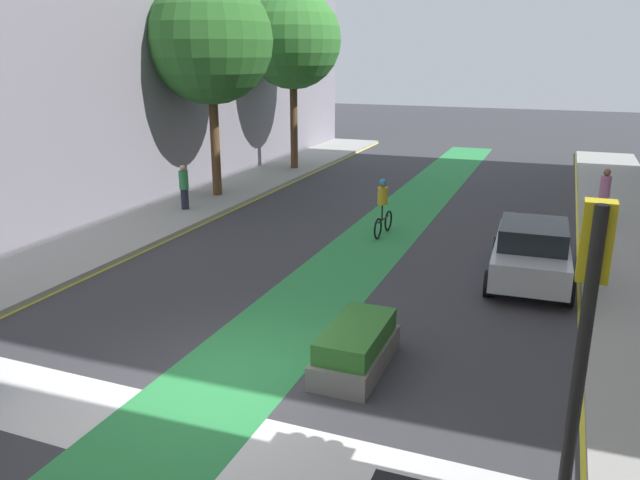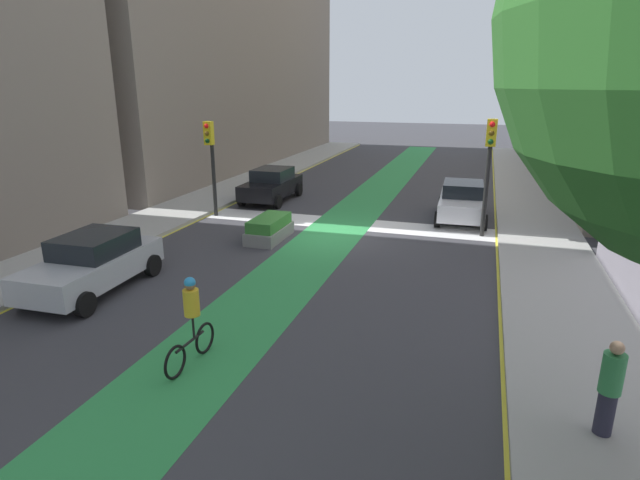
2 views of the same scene
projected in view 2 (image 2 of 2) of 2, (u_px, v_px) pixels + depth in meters
name	position (u px, v px, depth m)	size (l,w,h in m)	color
ground_plane	(331.00, 236.00, 19.29)	(120.00, 120.00, 0.00)	#38383D
bike_lane_paint	(329.00, 236.00, 19.30)	(2.40, 60.00, 0.01)	#2D8C47
crosswalk_band	(344.00, 223.00, 21.11)	(12.00, 1.80, 0.01)	silver
sidewalk_left	(546.00, 254.00, 17.10)	(3.00, 60.00, 0.15)	#9E9E99
curb_stripe_left	(498.00, 251.00, 17.56)	(0.16, 60.00, 0.01)	yellow
sidewalk_right	(159.00, 219.00, 21.43)	(3.00, 60.00, 0.15)	#9E9E99
curb_stripe_right	(191.00, 224.00, 21.02)	(0.16, 60.00, 0.01)	yellow
traffic_signal_near_right	(211.00, 151.00, 21.42)	(0.35, 0.52, 4.03)	black
traffic_signal_near_left	(489.00, 156.00, 18.36)	(0.35, 0.52, 4.33)	black
car_black_right_near	(272.00, 184.00, 25.00)	(2.05, 4.22, 1.57)	black
car_white_left_near	(462.00, 201.00, 21.48)	(2.13, 4.26, 1.57)	silver
car_silver_right_far	(93.00, 263.00, 14.05)	(2.15, 4.26, 1.57)	#B2B7BF
cyclist_in_lane	(191.00, 320.00, 10.28)	(0.32, 1.73, 1.86)	black
pedestrian_sidewalk_left_a	(610.00, 388.00, 7.97)	(0.34, 0.34, 1.62)	#262638
median_planter	(269.00, 229.00, 18.81)	(1.08, 2.31, 0.85)	slate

